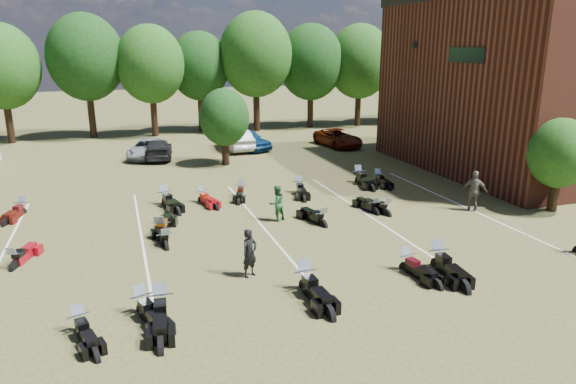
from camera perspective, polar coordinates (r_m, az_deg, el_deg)
name	(u,v)px	position (r m, az deg, el deg)	size (l,w,h in m)	color
ground	(359,245)	(20.29, 7.88, -5.81)	(160.00, 160.00, 0.00)	brown
car_2	(148,149)	(36.84, -15.33, 4.68)	(2.13, 4.63, 1.29)	#909398
car_3	(158,149)	(36.40, -14.23, 4.63)	(1.81, 4.45, 1.29)	black
car_4	(247,139)	(38.55, -4.61, 5.84)	(1.78, 4.43, 1.51)	navy
car_5	(236,140)	(38.50, -5.83, 5.82)	(1.63, 4.67, 1.54)	#9E9D9A
car_6	(338,138)	(39.90, 5.57, 6.01)	(2.18, 4.72, 1.31)	#5F1605
car_7	(415,133)	(43.10, 13.98, 6.41)	(1.95, 4.80, 1.39)	#36353A
person_black	(250,253)	(17.20, -4.29, -6.79)	(0.61, 0.40, 1.66)	black
person_green	(277,203)	(22.54, -1.27, -1.26)	(0.78, 0.61, 1.61)	#235F2E
person_grey	(474,191)	(25.43, 20.00, 0.11)	(1.12, 0.47, 1.91)	#5D564F
motorcycle_0	(80,333)	(15.40, -22.07, -14.33)	(0.64, 2.00, 1.12)	black
motorcycle_1	(142,314)	(15.78, -15.87, -12.94)	(0.70, 2.20, 1.23)	black
motorcycle_2	(161,316)	(15.57, -13.89, -13.21)	(0.77, 2.43, 1.35)	black
motorcycle_3	(305,290)	(16.55, 1.91, -10.87)	(0.79, 2.48, 1.38)	black
motorcycle_4	(437,268)	(18.83, 16.21, -8.10)	(0.79, 2.49, 1.39)	black
motorcycle_5	(406,270)	(18.36, 12.96, -8.48)	(0.66, 2.08, 1.16)	black
motorcycle_7	(15,268)	(20.40, -28.04, -7.51)	(0.66, 2.06, 1.15)	maroon
motorcycle_8	(161,238)	(21.36, -13.95, -5.01)	(0.78, 2.46, 1.37)	black
motorcycle_9	(166,248)	(20.31, -13.40, -6.09)	(0.66, 2.08, 1.16)	black
motorcycle_10	(322,226)	(22.15, 3.84, -3.80)	(0.70, 2.18, 1.22)	black
motorcycle_11	(386,215)	(23.90, 10.85, -2.57)	(0.68, 2.15, 1.20)	black
motorcycle_12	(375,214)	(24.04, 9.64, -2.40)	(0.66, 2.07, 1.15)	black
motorcycle_14	(23,214)	(26.60, -27.39, -2.22)	(0.66, 2.06, 1.15)	#400B09
motorcycle_15	(202,202)	(25.81, -9.57, -1.12)	(0.65, 2.04, 1.14)	#9D0B11
motorcycle_16	(165,205)	(25.75, -13.46, -1.38)	(0.77, 2.42, 1.35)	black
motorcycle_17	(241,196)	(26.66, -5.20, -0.41)	(0.66, 2.06, 1.15)	black
motorcycle_18	(299,193)	(27.12, 1.21, -0.06)	(0.71, 2.23, 1.24)	black
motorcycle_19	(378,183)	(29.43, 9.96, 0.98)	(0.64, 2.01, 1.12)	black
motorcycle_20	(358,183)	(29.38, 7.83, 1.05)	(0.79, 2.48, 1.38)	black
tree_line	(202,60)	(46.45, -9.49, 14.28)	(56.00, 6.00, 9.79)	black
young_tree_near_building	(560,153)	(26.52, 27.95, 3.82)	(2.80, 2.80, 4.16)	black
young_tree_midfield	(224,117)	(33.26, -7.10, 8.24)	(3.20, 3.20, 4.70)	black
parking_lines	(264,228)	(21.89, -2.71, -4.01)	(20.10, 14.00, 0.01)	silver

